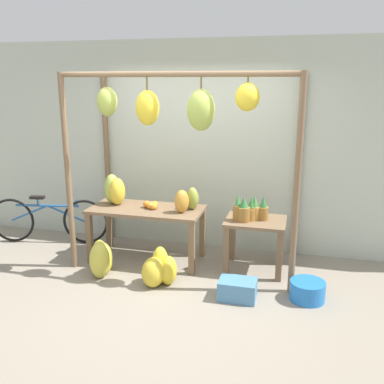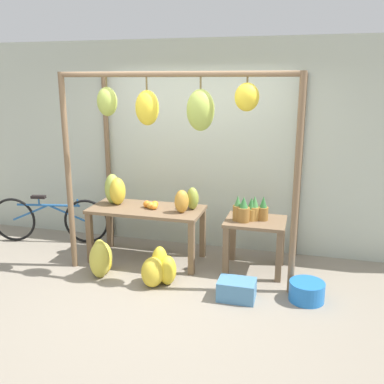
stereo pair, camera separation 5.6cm
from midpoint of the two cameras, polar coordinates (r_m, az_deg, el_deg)
ground_plane at (r=4.87m, az=-3.79°, el=-13.21°), size 20.00×20.00×0.00m
shop_wall_back at (r=5.84m, az=0.66°, el=6.05°), size 8.00×0.08×2.80m
stall_awning at (r=4.84m, az=-1.80°, el=8.68°), size 2.73×1.23×2.37m
display_table_main at (r=5.50m, az=-6.37°, el=-3.23°), size 1.44×0.67×0.70m
display_table_side at (r=5.26m, az=8.12°, el=-5.28°), size 0.72×0.58×0.65m
banana_pile_on_table at (r=5.64m, az=-10.54°, el=0.22°), size 0.33×0.28×0.40m
orange_pile at (r=5.42m, az=-5.71°, el=-1.79°), size 0.21×0.17×0.09m
pineapple_cluster at (r=5.14m, az=7.42°, el=-2.43°), size 0.41×0.26×0.31m
banana_pile_ground_left at (r=5.30m, az=-12.32°, el=-8.75°), size 0.32×0.45×0.44m
banana_pile_ground_right at (r=4.96m, az=-4.68°, el=-10.25°), size 0.43×0.44×0.44m
fruit_crate_white at (r=4.71m, az=5.74°, el=-12.80°), size 0.40×0.28×0.21m
blue_bucket at (r=4.82m, az=14.80°, el=-12.61°), size 0.37×0.37×0.21m
parked_bicycle at (r=6.47m, az=-18.84°, el=-3.54°), size 1.69×0.36×0.69m
papaya_pile at (r=5.30m, az=-0.77°, el=-1.02°), size 0.32×0.46×0.29m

